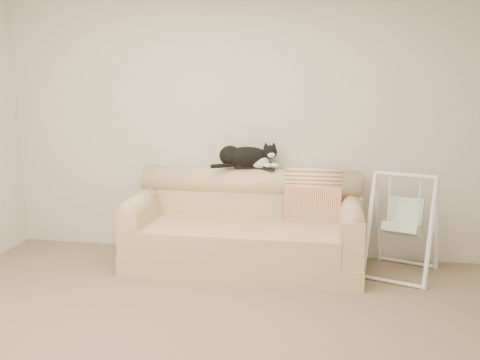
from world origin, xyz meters
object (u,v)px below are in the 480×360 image
Objects in this scene: tuxedo_cat at (246,157)px; sofa at (245,229)px; remote_b at (267,169)px; baby_swing at (403,224)px; remote_a at (243,167)px.

sofa is at bearing -83.40° from tuxedo_cat.
tuxedo_cat reaches higher than sofa.
remote_b is 1.36m from baby_swing.
sofa is at bearing 179.69° from baby_swing.
remote_a is (-0.06, 0.24, 0.56)m from sofa.
tuxedo_cat is at bearing 170.63° from baby_swing.
remote_b is (0.24, -0.03, -0.00)m from remote_a.
remote_b is at bearing -6.17° from remote_a.
sofa is 0.62m from remote_b.
baby_swing reaches higher than remote_a.
remote_a is 0.24m from remote_b.
remote_a reaches higher than remote_b.
baby_swing is at bearing -9.29° from remote_a.
baby_swing is at bearing -0.31° from sofa.
sofa is at bearing -76.72° from remote_a.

